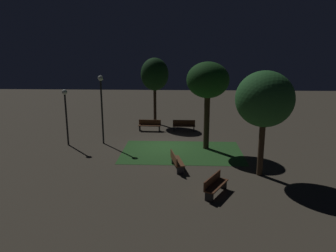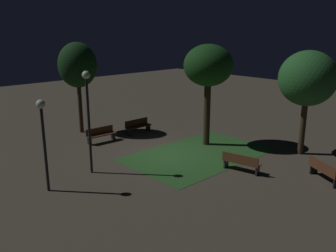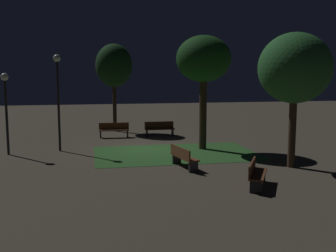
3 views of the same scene
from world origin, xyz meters
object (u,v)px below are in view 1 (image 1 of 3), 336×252
lamp_post_plaza_west (101,98)px  bench_front_left (215,184)px  bench_path_side (176,161)px  bench_back_row (150,125)px  tree_back_right (155,75)px  tree_back_left (265,100)px  tree_lawn_side (208,81)px  lamp_post_path_center (66,107)px  bench_corner (184,125)px

lamp_post_plaza_west → bench_front_left: bearing=132.1°
bench_front_left → bench_path_side: 3.63m
bench_back_row → bench_path_side: 8.74m
tree_back_right → bench_back_row: bearing=85.3°
bench_front_left → bench_path_side: (1.84, -3.13, 0.00)m
tree_back_left → lamp_post_plaza_west: tree_back_left is taller
tree_back_right → tree_back_left: (-6.54, 11.74, -0.26)m
bench_back_row → tree_lawn_side: tree_lawn_side is taller
bench_front_left → tree_back_right: (3.94, -14.20, 3.83)m
bench_front_left → lamp_post_path_center: bearing=-37.9°
bench_front_left → tree_back_left: tree_back_left is taller
bench_corner → tree_lawn_side: 6.25m
bench_path_side → lamp_post_plaza_west: bearing=-41.9°
bench_back_row → tree_back_right: tree_back_right is taller
tree_back_left → lamp_post_plaza_west: 11.08m
tree_back_left → lamp_post_path_center: (12.01, -4.88, -1.36)m
tree_back_right → lamp_post_path_center: 8.92m
bench_corner → bench_path_side: (0.46, 8.42, 0.00)m
tree_back_left → lamp_post_path_center: bearing=-22.1°
tree_lawn_side → tree_back_left: 5.20m
bench_back_row → tree_back_left: 11.88m
bench_path_side → lamp_post_path_center: (7.57, -4.21, 2.21)m
tree_back_right → lamp_post_plaza_west: size_ratio=1.21×
bench_front_left → tree_back_left: size_ratio=0.33×
bench_corner → bench_back_row: 2.78m
bench_corner → tree_back_right: tree_back_right is taller
bench_path_side → tree_back_left: tree_back_left is taller
bench_back_row → tree_lawn_side: bearing=132.9°
bench_front_left → tree_back_left: 5.05m
bench_back_row → bench_path_side: same height
bench_path_side → tree_lawn_side: bearing=-116.5°
bench_back_row → tree_lawn_side: (-4.24, 4.57, 4.02)m
bench_corner → bench_back_row: size_ratio=0.99×
bench_front_left → tree_back_right: size_ratio=0.31×
tree_lawn_side → lamp_post_plaza_west: bearing=-6.7°
tree_lawn_side → lamp_post_plaza_west: (7.14, -0.83, -1.28)m
bench_front_left → lamp_post_path_center: lamp_post_path_center is taller
tree_back_left → bench_front_left: bearing=43.4°
bench_front_left → lamp_post_plaza_west: bearing=-47.9°
bench_corner → tree_lawn_side: tree_lawn_side is taller
bench_front_left → tree_lawn_side: bearing=-90.7°
bench_corner → tree_back_left: (-3.98, 9.09, 3.56)m
tree_back_right → bench_front_left: bearing=105.5°
bench_back_row → tree_back_left: bearing=126.6°
bench_back_row → lamp_post_plaza_west: 5.46m
tree_lawn_side → lamp_post_path_center: size_ratio=1.48×
tree_back_right → tree_back_left: bearing=119.1°
bench_corner → lamp_post_path_center: size_ratio=0.47×
tree_back_left → lamp_post_plaza_west: bearing=-29.0°
bench_front_left → bench_corner: bearing=-83.2°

